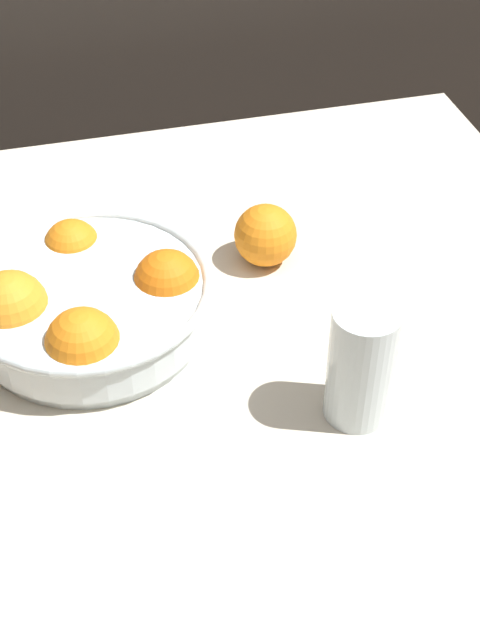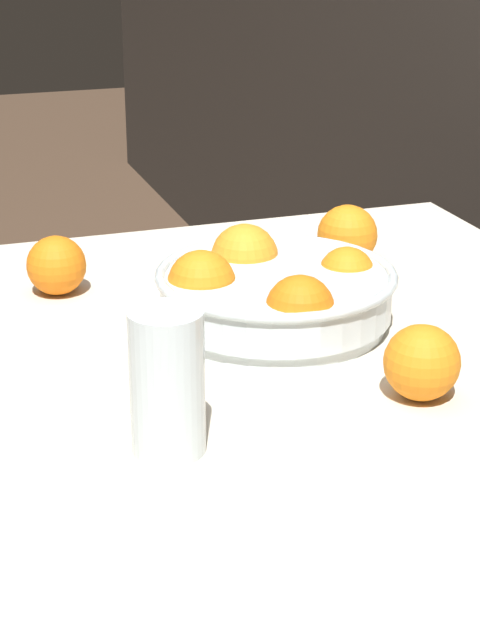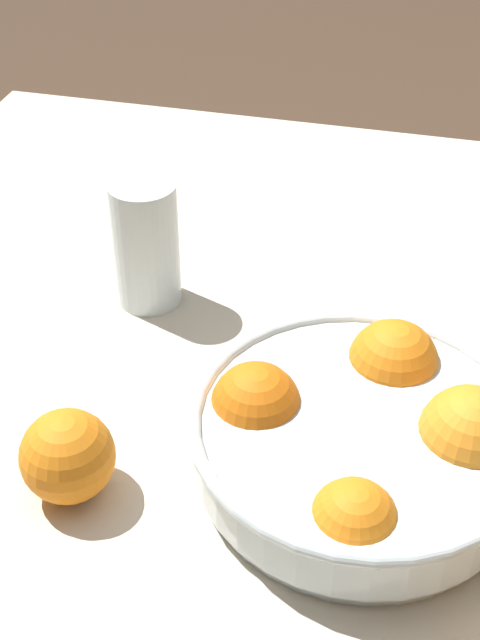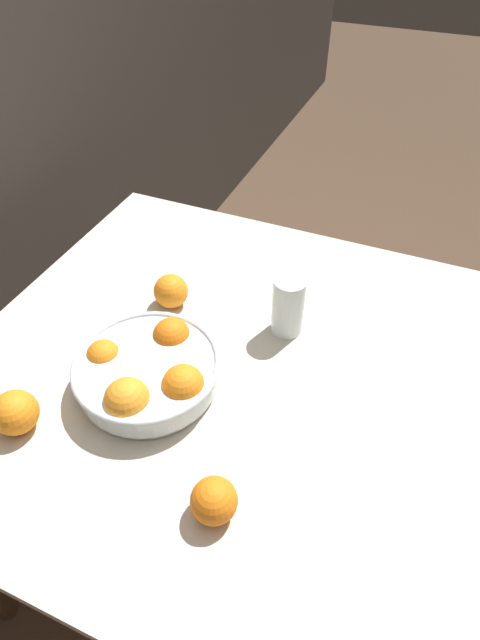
# 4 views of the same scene
# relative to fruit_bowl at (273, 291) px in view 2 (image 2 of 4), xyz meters

# --- Properties ---
(dining_table) EXTENTS (1.04, 1.08, 0.78)m
(dining_table) POSITION_rel_fruit_bowl_xyz_m (0.11, -0.11, -0.13)
(dining_table) COLOR beige
(dining_table) RESTS_ON ground_plane
(fruit_bowl) EXTENTS (0.28, 0.28, 0.10)m
(fruit_bowl) POSITION_rel_fruit_bowl_xyz_m (0.00, 0.00, 0.00)
(fruit_bowl) COLOR silver
(fruit_bowl) RESTS_ON dining_table
(juice_glass) EXTENTS (0.07, 0.07, 0.14)m
(juice_glass) POSITION_rel_fruit_bowl_xyz_m (0.25, -0.19, 0.02)
(juice_glass) COLOR #F4A314
(juice_glass) RESTS_ON dining_table
(orange_loose_near_bowl) EXTENTS (0.08, 0.08, 0.08)m
(orange_loose_near_bowl) POSITION_rel_fruit_bowl_xyz_m (-0.17, 0.17, -0.00)
(orange_loose_near_bowl) COLOR orange
(orange_loose_near_bowl) RESTS_ON dining_table
(orange_loose_front) EXTENTS (0.08, 0.08, 0.08)m
(orange_loose_front) POSITION_rel_fruit_bowl_xyz_m (0.23, 0.08, -0.00)
(orange_loose_front) COLOR orange
(orange_loose_front) RESTS_ON dining_table
(orange_loose_aside) EXTENTS (0.08, 0.08, 0.08)m
(orange_loose_aside) POSITION_rel_fruit_bowl_xyz_m (-0.18, -0.22, -0.00)
(orange_loose_aside) COLOR orange
(orange_loose_aside) RESTS_ON dining_table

